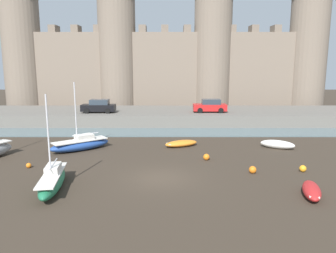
{
  "coord_description": "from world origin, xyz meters",
  "views": [
    {
      "loc": [
        0.48,
        -20.32,
        7.22
      ],
      "look_at": [
        0.57,
        4.98,
        2.5
      ],
      "focal_mm": 35.0,
      "sensor_mm": 36.0,
      "label": 1
    }
  ],
  "objects_px": {
    "mooring_buoy_mid_mud": "(205,157)",
    "mooring_buoy_near_shore": "(27,166)",
    "rowboat_foreground_left": "(180,143)",
    "rowboat_near_channel_right": "(276,144)",
    "mooring_buoy_near_channel": "(302,168)",
    "rowboat_midflat_centre": "(310,190)",
    "sailboat_midflat_left": "(79,144)",
    "car_quay_centre_west": "(209,106)",
    "car_quay_west": "(98,106)",
    "sailboat_midflat_right": "(51,180)",
    "mooring_buoy_off_centre": "(251,170)"
  },
  "relations": [
    {
      "from": "mooring_buoy_mid_mud",
      "to": "mooring_buoy_near_shore",
      "type": "relative_size",
      "value": 1.36
    },
    {
      "from": "rowboat_foreground_left",
      "to": "rowboat_near_channel_right",
      "type": "xyz_separation_m",
      "value": [
        8.48,
        -0.7,
        0.09
      ]
    },
    {
      "from": "rowboat_foreground_left",
      "to": "mooring_buoy_near_channel",
      "type": "xyz_separation_m",
      "value": [
        8.11,
        -7.17,
        -0.07
      ]
    },
    {
      "from": "mooring_buoy_near_channel",
      "to": "rowboat_midflat_centre",
      "type": "bearing_deg",
      "value": -106.38
    },
    {
      "from": "rowboat_foreground_left",
      "to": "mooring_buoy_near_channel",
      "type": "distance_m",
      "value": 10.83
    },
    {
      "from": "rowboat_midflat_centre",
      "to": "sailboat_midflat_left",
      "type": "xyz_separation_m",
      "value": [
        -15.6,
        10.14,
        0.2
      ]
    },
    {
      "from": "rowboat_midflat_centre",
      "to": "sailboat_midflat_left",
      "type": "height_order",
      "value": "sailboat_midflat_left"
    },
    {
      "from": "rowboat_foreground_left",
      "to": "car_quay_centre_west",
      "type": "relative_size",
      "value": 0.81
    },
    {
      "from": "mooring_buoy_near_shore",
      "to": "mooring_buoy_near_channel",
      "type": "xyz_separation_m",
      "value": [
        19.29,
        -0.88,
        0.05
      ]
    },
    {
      "from": "car_quay_centre_west",
      "to": "car_quay_west",
      "type": "xyz_separation_m",
      "value": [
        -13.76,
        -0.35,
        0.0
      ]
    },
    {
      "from": "sailboat_midflat_right",
      "to": "mooring_buoy_near_channel",
      "type": "bearing_deg",
      "value": 11.4
    },
    {
      "from": "rowboat_foreground_left",
      "to": "mooring_buoy_off_centre",
      "type": "xyz_separation_m",
      "value": [
        4.57,
        -7.49,
        -0.05
      ]
    },
    {
      "from": "mooring_buoy_near_channel",
      "to": "rowboat_foreground_left",
      "type": "bearing_deg",
      "value": 138.51
    },
    {
      "from": "sailboat_midflat_right",
      "to": "mooring_buoy_off_centre",
      "type": "distance_m",
      "value": 12.92
    },
    {
      "from": "mooring_buoy_mid_mud",
      "to": "car_quay_centre_west",
      "type": "height_order",
      "value": "car_quay_centre_west"
    },
    {
      "from": "rowboat_midflat_centre",
      "to": "mooring_buoy_near_channel",
      "type": "distance_m",
      "value": 4.48
    },
    {
      "from": "mooring_buoy_off_centre",
      "to": "car_quay_centre_west",
      "type": "relative_size",
      "value": 0.12
    },
    {
      "from": "rowboat_near_channel_right",
      "to": "car_quay_centre_west",
      "type": "relative_size",
      "value": 0.74
    },
    {
      "from": "mooring_buoy_off_centre",
      "to": "car_quay_west",
      "type": "distance_m",
      "value": 23.63
    },
    {
      "from": "rowboat_foreground_left",
      "to": "sailboat_midflat_right",
      "type": "distance_m",
      "value": 13.15
    },
    {
      "from": "sailboat_midflat_right",
      "to": "car_quay_centre_west",
      "type": "distance_m",
      "value": 25.13
    },
    {
      "from": "mooring_buoy_off_centre",
      "to": "car_quay_centre_west",
      "type": "xyz_separation_m",
      "value": [
        -0.53,
        19.05,
        2.04
      ]
    },
    {
      "from": "rowboat_foreground_left",
      "to": "mooring_buoy_near_shore",
      "type": "height_order",
      "value": "rowboat_foreground_left"
    },
    {
      "from": "rowboat_foreground_left",
      "to": "mooring_buoy_mid_mud",
      "type": "distance_m",
      "value": 4.67
    },
    {
      "from": "sailboat_midflat_right",
      "to": "sailboat_midflat_left",
      "type": "distance_m",
      "value": 9.12
    },
    {
      "from": "mooring_buoy_off_centre",
      "to": "car_quay_centre_west",
      "type": "bearing_deg",
      "value": 91.61
    },
    {
      "from": "mooring_buoy_off_centre",
      "to": "mooring_buoy_near_shore",
      "type": "bearing_deg",
      "value": 175.66
    },
    {
      "from": "mooring_buoy_near_shore",
      "to": "mooring_buoy_near_channel",
      "type": "distance_m",
      "value": 19.31
    },
    {
      "from": "rowboat_near_channel_right",
      "to": "car_quay_west",
      "type": "relative_size",
      "value": 0.74
    },
    {
      "from": "sailboat_midflat_right",
      "to": "rowboat_foreground_left",
      "type": "bearing_deg",
      "value": 52.47
    },
    {
      "from": "rowboat_near_channel_right",
      "to": "mooring_buoy_off_centre",
      "type": "height_order",
      "value": "rowboat_near_channel_right"
    },
    {
      "from": "mooring_buoy_near_shore",
      "to": "mooring_buoy_near_channel",
      "type": "relative_size",
      "value": 0.78
    },
    {
      "from": "rowboat_near_channel_right",
      "to": "sailboat_midflat_right",
      "type": "height_order",
      "value": "sailboat_midflat_right"
    },
    {
      "from": "sailboat_midflat_left",
      "to": "mooring_buoy_off_centre",
      "type": "relative_size",
      "value": 11.72
    },
    {
      "from": "mooring_buoy_near_channel",
      "to": "sailboat_midflat_left",
      "type": "bearing_deg",
      "value": 160.89
    },
    {
      "from": "rowboat_midflat_centre",
      "to": "mooring_buoy_off_centre",
      "type": "xyz_separation_m",
      "value": [
        -2.28,
        3.98,
        -0.1
      ]
    },
    {
      "from": "rowboat_midflat_centre",
      "to": "sailboat_midflat_right",
      "type": "height_order",
      "value": "sailboat_midflat_right"
    },
    {
      "from": "mooring_buoy_near_channel",
      "to": "car_quay_west",
      "type": "bearing_deg",
      "value": 134.12
    },
    {
      "from": "sailboat_midflat_right",
      "to": "mooring_buoy_off_centre",
      "type": "relative_size",
      "value": 11.29
    },
    {
      "from": "sailboat_midflat_right",
      "to": "car_quay_west",
      "type": "xyz_separation_m",
      "value": [
        -1.72,
        21.64,
        1.72
      ]
    },
    {
      "from": "rowboat_foreground_left",
      "to": "sailboat_midflat_right",
      "type": "relative_size",
      "value": 0.59
    },
    {
      "from": "rowboat_midflat_centre",
      "to": "car_quay_centre_west",
      "type": "xyz_separation_m",
      "value": [
        -2.81,
        23.03,
        1.93
      ]
    },
    {
      "from": "sailboat_midflat_left",
      "to": "mooring_buoy_near_channel",
      "type": "distance_m",
      "value": 17.85
    },
    {
      "from": "sailboat_midflat_left",
      "to": "mooring_buoy_off_centre",
      "type": "xyz_separation_m",
      "value": [
        13.32,
        -6.15,
        -0.3
      ]
    },
    {
      "from": "rowboat_near_channel_right",
      "to": "sailboat_midflat_left",
      "type": "height_order",
      "value": "sailboat_midflat_left"
    },
    {
      "from": "sailboat_midflat_left",
      "to": "mooring_buoy_near_shore",
      "type": "bearing_deg",
      "value": -116.13
    },
    {
      "from": "mooring_buoy_off_centre",
      "to": "mooring_buoy_near_channel",
      "type": "distance_m",
      "value": 3.56
    },
    {
      "from": "sailboat_midflat_left",
      "to": "car_quay_centre_west",
      "type": "height_order",
      "value": "sailboat_midflat_left"
    },
    {
      "from": "car_quay_west",
      "to": "sailboat_midflat_left",
      "type": "bearing_deg",
      "value": -85.55
    },
    {
      "from": "mooring_buoy_near_channel",
      "to": "car_quay_west",
      "type": "xyz_separation_m",
      "value": [
        -17.84,
        18.39,
        2.05
      ]
    }
  ]
}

